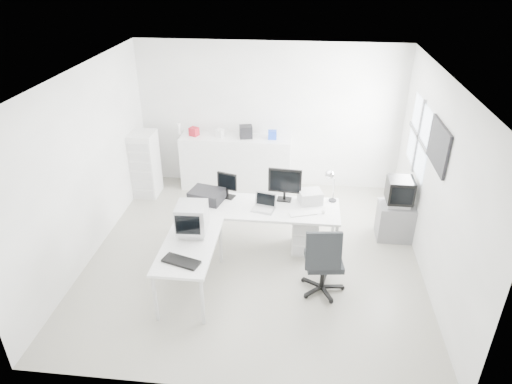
# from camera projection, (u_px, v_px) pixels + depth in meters

# --- Properties ---
(floor) EXTENTS (5.00, 5.00, 0.01)m
(floor) POSITION_uv_depth(u_px,v_px,m) (255.00, 254.00, 7.14)
(floor) COLOR beige
(floor) RESTS_ON ground
(ceiling) EXTENTS (5.00, 5.00, 0.01)m
(ceiling) POSITION_uv_depth(u_px,v_px,m) (254.00, 75.00, 5.82)
(ceiling) COLOR white
(ceiling) RESTS_ON back_wall
(back_wall) EXTENTS (5.00, 0.02, 2.80)m
(back_wall) POSITION_uv_depth(u_px,v_px,m) (269.00, 117.00, 8.67)
(back_wall) COLOR white
(back_wall) RESTS_ON floor
(left_wall) EXTENTS (0.02, 5.00, 2.80)m
(left_wall) POSITION_uv_depth(u_px,v_px,m) (86.00, 166.00, 6.72)
(left_wall) COLOR white
(left_wall) RESTS_ON floor
(right_wall) EXTENTS (0.02, 5.00, 2.80)m
(right_wall) POSITION_uv_depth(u_px,v_px,m) (436.00, 182.00, 6.24)
(right_wall) COLOR white
(right_wall) RESTS_ON floor
(window) EXTENTS (0.02, 1.20, 1.10)m
(window) POSITION_uv_depth(u_px,v_px,m) (419.00, 137.00, 7.20)
(window) COLOR white
(window) RESTS_ON right_wall
(wall_picture) EXTENTS (0.04, 0.90, 0.60)m
(wall_picture) POSITION_uv_depth(u_px,v_px,m) (439.00, 146.00, 6.09)
(wall_picture) COLOR black
(wall_picture) RESTS_ON right_wall
(main_desk) EXTENTS (2.40, 0.80, 0.75)m
(main_desk) POSITION_uv_depth(u_px,v_px,m) (260.00, 227.00, 7.13)
(main_desk) COLOR white
(main_desk) RESTS_ON floor
(side_desk) EXTENTS (0.70, 1.40, 0.75)m
(side_desk) POSITION_uv_depth(u_px,v_px,m) (191.00, 267.00, 6.25)
(side_desk) COLOR white
(side_desk) RESTS_ON floor
(drawer_pedestal) EXTENTS (0.40, 0.50, 0.60)m
(drawer_pedestal) POSITION_uv_depth(u_px,v_px,m) (305.00, 232.00, 7.14)
(drawer_pedestal) COLOR white
(drawer_pedestal) RESTS_ON floor
(inkjet_printer) EXTENTS (0.57, 0.49, 0.18)m
(inkjet_printer) POSITION_uv_depth(u_px,v_px,m) (207.00, 196.00, 7.08)
(inkjet_printer) COLOR black
(inkjet_printer) RESTS_ON main_desk
(lcd_monitor_small) EXTENTS (0.36, 0.27, 0.41)m
(lcd_monitor_small) POSITION_uv_depth(u_px,v_px,m) (227.00, 186.00, 7.13)
(lcd_monitor_small) COLOR black
(lcd_monitor_small) RESTS_ON main_desk
(lcd_monitor_large) EXTENTS (0.53, 0.25, 0.54)m
(lcd_monitor_large) POSITION_uv_depth(u_px,v_px,m) (285.00, 185.00, 7.01)
(lcd_monitor_large) COLOR black
(lcd_monitor_large) RESTS_ON main_desk
(laptop) EXTENTS (0.36, 0.37, 0.20)m
(laptop) POSITION_uv_depth(u_px,v_px,m) (263.00, 204.00, 6.82)
(laptop) COLOR #B7B7BA
(laptop) RESTS_ON main_desk
(white_keyboard) EXTENTS (0.43, 0.25, 0.02)m
(white_keyboard) POSITION_uv_depth(u_px,v_px,m) (303.00, 214.00, 6.76)
(white_keyboard) COLOR white
(white_keyboard) RESTS_ON main_desk
(white_mouse) EXTENTS (0.06, 0.06, 0.06)m
(white_mouse) POSITION_uv_depth(u_px,v_px,m) (323.00, 212.00, 6.76)
(white_mouse) COLOR white
(white_mouse) RESTS_ON main_desk
(laser_printer) EXTENTS (0.41, 0.37, 0.19)m
(laser_printer) POSITION_uv_depth(u_px,v_px,m) (310.00, 197.00, 7.03)
(laser_printer) COLOR silver
(laser_printer) RESTS_ON main_desk
(desk_lamp) EXTENTS (0.18, 0.18, 0.49)m
(desk_lamp) POSITION_uv_depth(u_px,v_px,m) (334.00, 187.00, 7.00)
(desk_lamp) COLOR silver
(desk_lamp) RESTS_ON main_desk
(crt_monitor) EXTENTS (0.41, 0.41, 0.45)m
(crt_monitor) POSITION_uv_depth(u_px,v_px,m) (192.00, 220.00, 6.19)
(crt_monitor) COLOR #B7B7BA
(crt_monitor) RESTS_ON side_desk
(black_keyboard) EXTENTS (0.52, 0.33, 0.03)m
(black_keyboard) POSITION_uv_depth(u_px,v_px,m) (181.00, 261.00, 5.71)
(black_keyboard) COLOR black
(black_keyboard) RESTS_ON side_desk
(office_chair) EXTENTS (0.70, 0.70, 1.09)m
(office_chair) POSITION_uv_depth(u_px,v_px,m) (324.00, 258.00, 6.14)
(office_chair) COLOR #25272A
(office_chair) RESTS_ON floor
(tv_cabinet) EXTENTS (0.56, 0.46, 0.61)m
(tv_cabinet) POSITION_uv_depth(u_px,v_px,m) (395.00, 221.00, 7.43)
(tv_cabinet) COLOR slate
(tv_cabinet) RESTS_ON floor
(crt_tv) EXTENTS (0.50, 0.48, 0.45)m
(crt_tv) POSITION_uv_depth(u_px,v_px,m) (400.00, 193.00, 7.18)
(crt_tv) COLOR black
(crt_tv) RESTS_ON tv_cabinet
(sideboard) EXTENTS (2.12, 0.53, 1.06)m
(sideboard) POSITION_uv_depth(u_px,v_px,m) (236.00, 163.00, 8.91)
(sideboard) COLOR white
(sideboard) RESTS_ON floor
(clutter_box_a) EXTENTS (0.20, 0.19, 0.16)m
(clutter_box_a) POSITION_uv_depth(u_px,v_px,m) (194.00, 132.00, 8.70)
(clutter_box_a) COLOR #B11927
(clutter_box_a) RESTS_ON sideboard
(clutter_box_b) EXTENTS (0.18, 0.17, 0.14)m
(clutter_box_b) POSITION_uv_depth(u_px,v_px,m) (220.00, 133.00, 8.65)
(clutter_box_b) COLOR white
(clutter_box_b) RESTS_ON sideboard
(clutter_box_c) EXTENTS (0.27, 0.26, 0.23)m
(clutter_box_c) POSITION_uv_depth(u_px,v_px,m) (246.00, 132.00, 8.59)
(clutter_box_c) COLOR black
(clutter_box_c) RESTS_ON sideboard
(clutter_box_d) EXTENTS (0.17, 0.15, 0.16)m
(clutter_box_d) POSITION_uv_depth(u_px,v_px,m) (272.00, 135.00, 8.56)
(clutter_box_d) COLOR blue
(clutter_box_d) RESTS_ON sideboard
(clutter_bottle) EXTENTS (0.07, 0.07, 0.22)m
(clutter_bottle) POSITION_uv_depth(u_px,v_px,m) (179.00, 129.00, 8.75)
(clutter_bottle) COLOR white
(clutter_bottle) RESTS_ON sideboard
(filing_cabinet) EXTENTS (0.44, 0.52, 1.25)m
(filing_cabinet) POSITION_uv_depth(u_px,v_px,m) (145.00, 164.00, 8.62)
(filing_cabinet) COLOR white
(filing_cabinet) RESTS_ON floor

